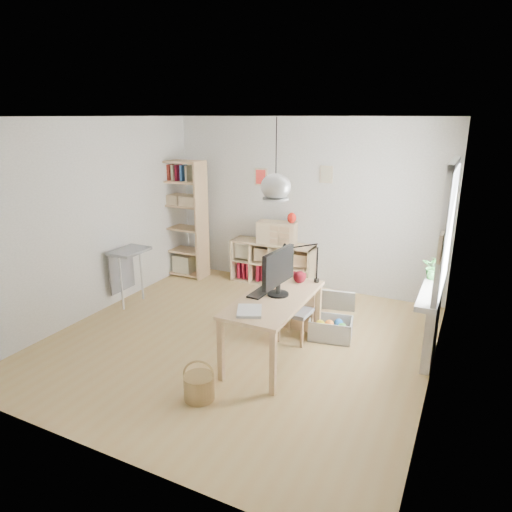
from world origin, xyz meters
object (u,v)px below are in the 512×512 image
at_px(tall_bookshelf, 182,214).
at_px(monitor, 278,270).
at_px(cube_shelf, 272,266).
at_px(desk, 274,305).
at_px(chair, 298,307).
at_px(storage_chest, 332,323).
at_px(drawer_chest, 277,233).

relative_size(tall_bookshelf, monitor, 3.25).
distance_m(cube_shelf, tall_bookshelf, 1.77).
height_order(desk, chair, desk).
distance_m(storage_chest, drawer_chest, 2.10).
bearing_deg(storage_chest, desk, -130.23).
height_order(desk, drawer_chest, drawer_chest).
distance_m(chair, drawer_chest, 1.97).
distance_m(cube_shelf, drawer_chest, 0.61).
distance_m(desk, tall_bookshelf, 3.27).
height_order(tall_bookshelf, chair, tall_bookshelf).
relative_size(monitor, drawer_chest, 0.99).
relative_size(desk, storage_chest, 2.23).
xyz_separation_m(desk, chair, (0.08, 0.56, -0.23)).
bearing_deg(storage_chest, cube_shelf, 125.80).
distance_m(tall_bookshelf, monitor, 3.20).
relative_size(cube_shelf, chair, 1.89).
height_order(chair, drawer_chest, drawer_chest).
bearing_deg(monitor, chair, 88.70).
xyz_separation_m(tall_bookshelf, monitor, (2.60, -1.87, -0.04)).
distance_m(desk, chair, 0.61).
bearing_deg(chair, cube_shelf, 126.25).
height_order(tall_bookshelf, drawer_chest, tall_bookshelf).
bearing_deg(cube_shelf, chair, -56.76).
xyz_separation_m(cube_shelf, monitor, (1.03, -2.15, 0.75)).
bearing_deg(drawer_chest, desk, -75.02).
relative_size(desk, monitor, 2.44).
relative_size(cube_shelf, tall_bookshelf, 0.70).
height_order(cube_shelf, drawer_chest, drawer_chest).
xyz_separation_m(cube_shelf, tall_bookshelf, (-1.56, -0.28, 0.79)).
xyz_separation_m(monitor, drawer_chest, (-0.93, 2.11, -0.15)).
distance_m(monitor, drawer_chest, 2.31).
relative_size(desk, tall_bookshelf, 0.75).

